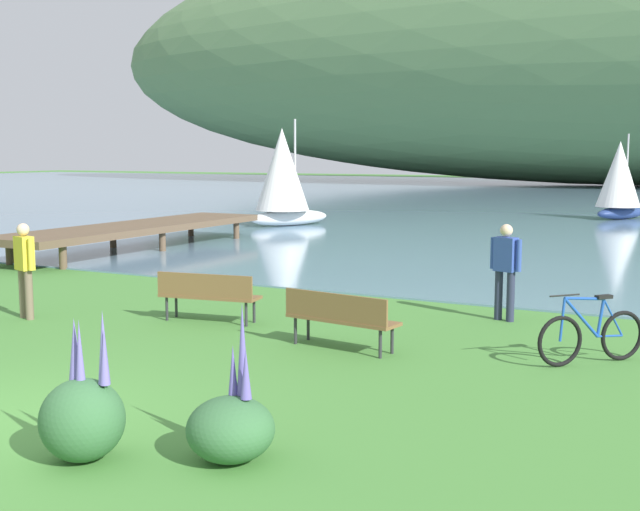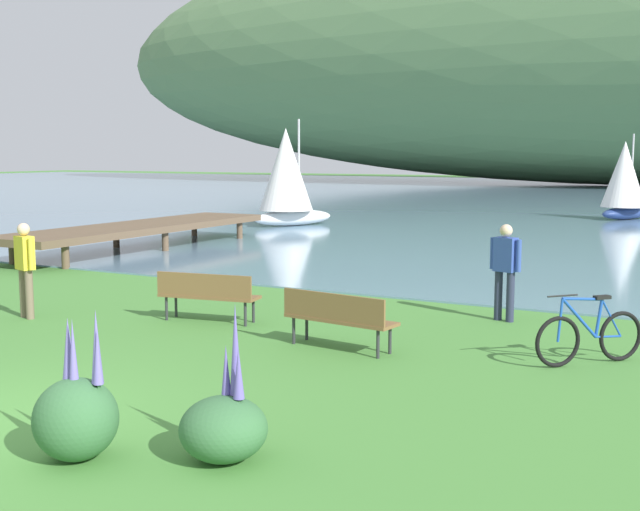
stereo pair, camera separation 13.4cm
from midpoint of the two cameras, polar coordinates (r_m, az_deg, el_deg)
name	(u,v)px [view 1 (the left image)]	position (r m, az deg, el deg)	size (l,w,h in m)	color
bay_water	(613,199)	(55.47, 20.03, 3.80)	(180.00, 80.00, 0.04)	#6B8EA8
park_bench_near_camera	(208,293)	(14.11, -8.25, -2.65)	(1.85, 0.74, 0.88)	brown
park_bench_further_along	(340,316)	(12.04, 1.09, -4.29)	(1.85, 0.72, 0.88)	brown
bicycle_leaning_near_bench	(591,336)	(11.88, 18.40, -5.43)	(1.25, 1.34, 1.01)	black
person_at_shoreline	(505,266)	(14.41, 12.77, -0.71)	(0.59, 0.32, 1.71)	#282D47
person_on_the_grass	(25,264)	(15.18, -20.48, -0.59)	(0.58, 0.33, 1.71)	#72604C
echium_bush_closest_to_camera	(83,416)	(8.15, -16.96, -10.86)	(0.81, 0.81, 1.47)	#386B3D
echium_bush_mid_cluster	(231,426)	(7.88, -6.83, -11.93)	(0.85, 0.85, 1.52)	#386B3D
sailboat_nearest_to_shore	(619,179)	(37.84, 20.40, 5.10)	(2.58, 3.25, 3.76)	navy
sailboat_mid_bay	(283,176)	(32.27, -2.75, 5.68)	(2.90, 3.70, 4.27)	white
pier_dock	(137,228)	(25.00, -13.03, 1.92)	(2.40, 10.00, 0.80)	brown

